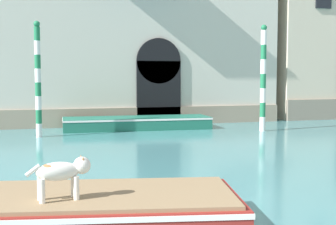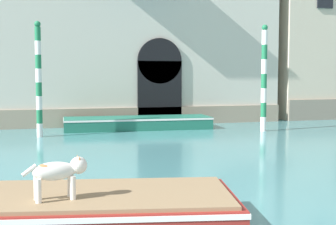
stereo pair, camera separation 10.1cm
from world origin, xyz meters
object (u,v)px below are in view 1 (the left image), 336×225
Objects in this scene: dog_on_deck at (63,172)px; mooring_pole_0 at (38,79)px; boat_foreground at (30,211)px; boat_moored_near_palazzo at (137,123)px.

dog_on_deck is 0.22× the size of mooring_pole_0.
boat_foreground is at bearing 130.09° from dog_on_deck.
dog_on_deck is 0.15× the size of boat_moored_near_palazzo.
mooring_pole_0 reaches higher than dog_on_deck.
boat_foreground is at bearing -106.40° from boat_moored_near_palazzo.
boat_foreground is 11.56m from mooring_pole_0.
boat_moored_near_palazzo is 5.00m from mooring_pole_0.
dog_on_deck reaches higher than boat_foreground.
boat_moored_near_palazzo is 1.47× the size of mooring_pole_0.
boat_foreground is 1.05× the size of boat_moored_near_palazzo.
dog_on_deck is 11.92m from mooring_pole_0.
dog_on_deck reaches higher than boat_moored_near_palazzo.
boat_foreground is at bearing -91.54° from mooring_pole_0.
boat_foreground is 7.16× the size of dog_on_deck.
boat_foreground is 1.54× the size of mooring_pole_0.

